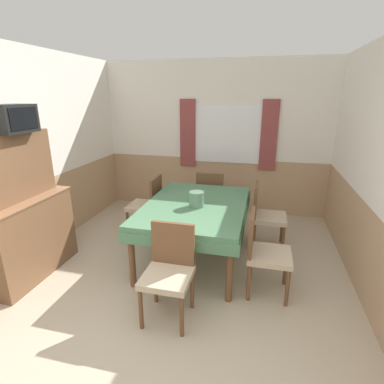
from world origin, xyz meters
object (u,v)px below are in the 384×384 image
Objects in this scene: sideboard at (23,219)px; tv at (12,119)px; chair_right_far at (265,213)px; chair_left_far at (148,203)px; vase at (197,199)px; dining_table at (196,211)px; chair_head_window at (211,196)px; chair_right_near at (263,250)px; chair_head_near at (169,268)px.

sideboard is 3.71× the size of tv.
chair_right_far is 1.00× the size of chair_left_far.
chair_left_far is 4.81× the size of vase.
chair_head_window reaches higher than dining_table.
tv reaches higher than chair_left_far.
chair_left_far is 2.02× the size of tv.
chair_right_far is at bearing 26.53° from sideboard.
chair_head_window is at bearing -56.32° from chair_left_far.
chair_right_near and chair_right_far have the same top height.
chair_right_near is at bearing -31.38° from dining_table.
tv is 2.38× the size of vase.
tv is 2.14m from vase.
vase is at bearing -124.68° from chair_left_far.
dining_table is 1.00m from chair_right_far.
dining_table is 1.99m from sideboard.
vase is at bearing -91.89° from chair_head_near.
sideboard is (-2.66, -0.30, 0.20)m from chair_right_near.
chair_right_near is 4.81× the size of vase.
chair_head_near is 1.81m from chair_left_far.
dining_table is at bearing -121.38° from chair_left_far.
sideboard reaches higher than dining_table.
chair_left_far is at bearing -62.07° from chair_head_near.
chair_head_near and chair_left_far have the same top height.
tv is at bearing -10.42° from chair_head_near.
chair_head_window and chair_left_far have the same top height.
chair_right_far is 2.02× the size of tv.
dining_table is 1.09m from chair_head_window.
vase reaches higher than chair_head_window.
dining_table is 9.16× the size of vase.
sideboard is (-0.97, -1.33, 0.20)m from chair_left_far.
dining_table is 1.91× the size of chair_right_far.
chair_right_far reaches higher than dining_table.
tv is (-1.76, 0.32, 1.30)m from chair_head_near.
vase is (0.03, 0.99, 0.35)m from chair_head_near.
sideboard reaches higher than chair_left_far.
dining_table is 1.09m from chair_head_near.
chair_right_far is 2.98m from sideboard.
chair_head_window is at bearing 90.00° from dining_table.
chair_right_near is at bearing 6.35° from sideboard.
chair_head_window is 4.81× the size of vase.
tv reaches higher than sideboard.
tv reaches higher than chair_right_near.
chair_head_window is at bearing -152.07° from chair_right_near.
vase reaches higher than chair_right_far.
chair_left_far is at bearing 145.32° from vase.
dining_table is 1.00m from chair_right_near.
tv reaches higher than chair_right_far.
chair_left_far is (-0.85, 1.60, 0.00)m from chair_head_near.
chair_right_far is 1.02m from chair_head_window.
chair_head_near is 1.81m from chair_right_far.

